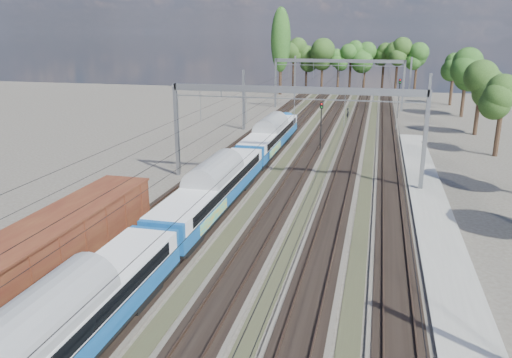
% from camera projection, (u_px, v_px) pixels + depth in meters
% --- Properties ---
extents(track_bed, '(21.00, 130.00, 0.34)m').
position_uv_depth(track_bed, '(313.00, 147.00, 61.02)').
color(track_bed, '#47423A').
rests_on(track_bed, ground).
extents(platform, '(3.00, 70.00, 0.30)m').
position_uv_depth(platform, '(437.00, 233.00, 34.99)').
color(platform, gray).
rests_on(platform, ground).
extents(catenary, '(25.65, 130.00, 9.00)m').
position_uv_depth(catenary, '(325.00, 89.00, 66.32)').
color(catenary, gray).
rests_on(catenary, ground).
extents(tree_belt, '(39.40, 102.11, 11.77)m').
position_uv_depth(tree_belt, '(376.00, 60.00, 103.40)').
color(tree_belt, black).
rests_on(tree_belt, ground).
extents(poplar, '(4.40, 4.40, 19.04)m').
position_uv_depth(poplar, '(281.00, 40.00, 110.36)').
color(poplar, black).
rests_on(poplar, ground).
extents(emu_train, '(2.95, 62.45, 4.32)m').
position_uv_depth(emu_train, '(213.00, 184.00, 37.95)').
color(emu_train, black).
rests_on(emu_train, ground).
extents(freight_boxcar, '(3.22, 15.54, 4.01)m').
position_uv_depth(freight_boxcar, '(62.00, 245.00, 27.35)').
color(freight_boxcar, black).
rests_on(freight_boxcar, ground).
extents(worker, '(0.42, 0.63, 1.73)m').
position_uv_depth(worker, '(348.00, 113.00, 81.78)').
color(worker, black).
rests_on(worker, ground).
extents(signal_near, '(0.42, 0.39, 5.80)m').
position_uv_depth(signal_near, '(321.00, 121.00, 58.48)').
color(signal_near, black).
rests_on(signal_near, ground).
extents(signal_far, '(0.42, 0.38, 6.41)m').
position_uv_depth(signal_far, '(399.00, 94.00, 81.11)').
color(signal_far, black).
rests_on(signal_far, ground).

